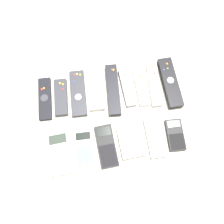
% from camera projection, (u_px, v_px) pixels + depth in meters
% --- Properties ---
extents(ground_plane, '(3.00, 3.00, 0.00)m').
position_uv_depth(ground_plane, '(113.00, 120.00, 0.85)').
color(ground_plane, beige).
extents(remote_0, '(0.05, 0.18, 0.02)m').
position_uv_depth(remote_0, '(45.00, 99.00, 0.87)').
color(remote_0, black).
rests_on(remote_0, ground_plane).
extents(remote_1, '(0.06, 0.15, 0.02)m').
position_uv_depth(remote_1, '(61.00, 97.00, 0.87)').
color(remote_1, '#333338').
rests_on(remote_1, ground_plane).
extents(remote_2, '(0.06, 0.20, 0.02)m').
position_uv_depth(remote_2, '(78.00, 93.00, 0.87)').
color(remote_2, '#333338').
rests_on(remote_2, ground_plane).
extents(remote_3, '(0.06, 0.16, 0.02)m').
position_uv_depth(remote_3, '(96.00, 91.00, 0.88)').
color(remote_3, white).
rests_on(remote_3, ground_plane).
extents(remote_4, '(0.06, 0.22, 0.03)m').
position_uv_depth(remote_4, '(113.00, 90.00, 0.88)').
color(remote_4, black).
rests_on(remote_4, ground_plane).
extents(remote_5, '(0.05, 0.16, 0.02)m').
position_uv_depth(remote_5, '(127.00, 87.00, 0.88)').
color(remote_5, '#B7B7BC').
rests_on(remote_5, ground_plane).
extents(remote_6, '(0.04, 0.17, 0.02)m').
position_uv_depth(remote_6, '(141.00, 86.00, 0.88)').
color(remote_6, white).
rests_on(remote_6, ground_plane).
extents(remote_7, '(0.05, 0.19, 0.02)m').
position_uv_depth(remote_7, '(154.00, 84.00, 0.89)').
color(remote_7, white).
rests_on(remote_7, ground_plane).
extents(remote_8, '(0.06, 0.22, 0.03)m').
position_uv_depth(remote_8, '(170.00, 83.00, 0.88)').
color(remote_8, black).
rests_on(remote_8, ground_plane).
extents(calculator_0, '(0.09, 0.16, 0.02)m').
position_uv_depth(calculator_0, '(60.00, 153.00, 0.80)').
color(calculator_0, beige).
rests_on(calculator_0, ground_plane).
extents(calculator_1, '(0.07, 0.13, 0.01)m').
position_uv_depth(calculator_1, '(84.00, 147.00, 0.81)').
color(calculator_1, '#B2B2B7').
rests_on(calculator_1, ground_plane).
extents(calculator_2, '(0.07, 0.16, 0.02)m').
position_uv_depth(calculator_2, '(106.00, 146.00, 0.81)').
color(calculator_2, black).
rests_on(calculator_2, ground_plane).
extents(calculator_3, '(0.10, 0.13, 0.02)m').
position_uv_depth(calculator_3, '(131.00, 141.00, 0.81)').
color(calculator_3, beige).
rests_on(calculator_3, ground_plane).
extents(calculator_4, '(0.06, 0.15, 0.02)m').
position_uv_depth(calculator_4, '(155.00, 137.00, 0.82)').
color(calculator_4, '#B2B2B7').
rests_on(calculator_4, ground_plane).
extents(calculator_5, '(0.07, 0.12, 0.02)m').
position_uv_depth(calculator_5, '(175.00, 135.00, 0.82)').
color(calculator_5, black).
rests_on(calculator_5, ground_plane).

